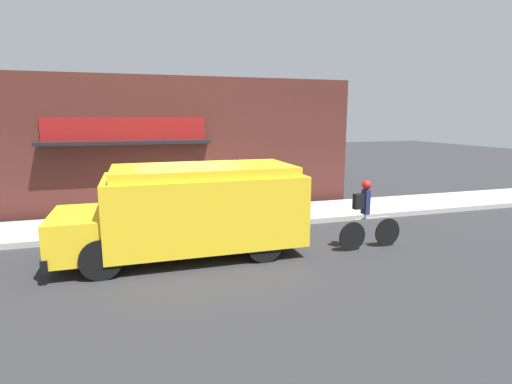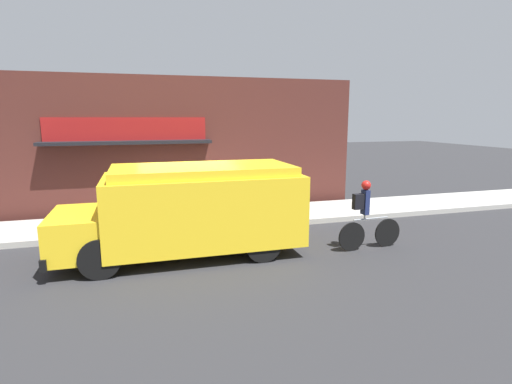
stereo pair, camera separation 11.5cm
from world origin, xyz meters
name	(u,v)px [view 1 (the left image)]	position (x,y,z in m)	size (l,w,h in m)	color
ground_plane	(190,234)	(0.00, 0.00, 0.00)	(70.00, 70.00, 0.00)	#2B2B2D
sidewalk	(185,221)	(0.00, 1.14, 0.08)	(28.00, 2.28, 0.15)	#ADAAA3
storefront	(175,146)	(-0.07, 2.66, 2.21)	(12.13, 0.74, 4.39)	#4C231E
school_bus	(192,209)	(-0.15, -1.60, 1.07)	(5.38, 2.58, 2.04)	yellow
cyclist	(367,216)	(3.86, -2.42, 0.81)	(1.69, 0.22, 1.66)	black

